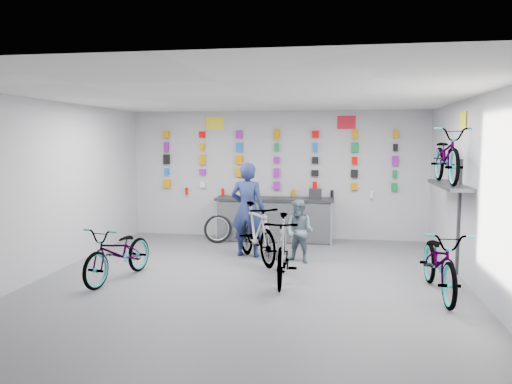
% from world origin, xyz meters
% --- Properties ---
extents(floor, '(8.00, 8.00, 0.00)m').
position_xyz_m(floor, '(0.00, 0.00, 0.00)').
color(floor, '#55555B').
rests_on(floor, ground).
extents(ceiling, '(8.00, 8.00, 0.00)m').
position_xyz_m(ceiling, '(0.00, 0.00, 3.00)').
color(ceiling, white).
rests_on(ceiling, wall_back).
extents(wall_back, '(7.00, 0.00, 7.00)m').
position_xyz_m(wall_back, '(0.00, 4.00, 1.50)').
color(wall_back, '#B4B4B6').
rests_on(wall_back, floor).
extents(wall_front, '(7.00, 0.00, 7.00)m').
position_xyz_m(wall_front, '(0.00, -4.00, 1.50)').
color(wall_front, '#B4B4B6').
rests_on(wall_front, floor).
extents(wall_left, '(0.00, 8.00, 8.00)m').
position_xyz_m(wall_left, '(-3.50, 0.00, 1.50)').
color(wall_left, '#B4B4B6').
rests_on(wall_left, floor).
extents(wall_right, '(0.00, 8.00, 8.00)m').
position_xyz_m(wall_right, '(3.50, 0.00, 1.50)').
color(wall_right, '#B4B4B6').
rests_on(wall_right, floor).
extents(counter, '(2.70, 0.66, 1.00)m').
position_xyz_m(counter, '(0.00, 3.54, 0.49)').
color(counter, black).
rests_on(counter, floor).
extents(merch_wall, '(5.56, 0.08, 1.57)m').
position_xyz_m(merch_wall, '(-0.08, 3.93, 1.80)').
color(merch_wall, orange).
rests_on(merch_wall, wall_back).
extents(wall_bracket, '(0.39, 1.90, 2.00)m').
position_xyz_m(wall_bracket, '(3.33, 1.20, 1.46)').
color(wall_bracket, '#333338').
rests_on(wall_bracket, wall_right).
extents(sign_left, '(0.42, 0.02, 0.30)m').
position_xyz_m(sign_left, '(-1.50, 3.98, 2.72)').
color(sign_left, yellow).
rests_on(sign_left, wall_back).
extents(sign_right, '(0.42, 0.02, 0.30)m').
position_xyz_m(sign_right, '(1.60, 3.98, 2.72)').
color(sign_right, red).
rests_on(sign_right, wall_back).
extents(sign_side, '(0.02, 0.40, 0.30)m').
position_xyz_m(sign_side, '(3.48, 1.20, 2.65)').
color(sign_side, yellow).
rests_on(sign_side, wall_right).
extents(bike_left, '(0.95, 1.86, 0.93)m').
position_xyz_m(bike_left, '(-2.15, -0.07, 0.47)').
color(bike_left, gray).
rests_on(bike_left, floor).
extents(bike_center, '(0.60, 1.86, 1.10)m').
position_xyz_m(bike_center, '(0.53, 0.24, 0.55)').
color(bike_center, gray).
rests_on(bike_center, floor).
extents(bike_right, '(0.74, 1.98, 1.03)m').
position_xyz_m(bike_right, '(2.94, -0.08, 0.51)').
color(bike_right, gray).
rests_on(bike_right, floor).
extents(bike_service, '(1.40, 1.88, 1.13)m').
position_xyz_m(bike_service, '(-0.10, 1.56, 0.56)').
color(bike_service, gray).
rests_on(bike_service, floor).
extents(bike_wall, '(0.63, 1.80, 0.95)m').
position_xyz_m(bike_wall, '(3.25, 1.20, 2.05)').
color(bike_wall, gray).
rests_on(bike_wall, wall_bracket).
extents(clerk, '(0.73, 0.51, 1.89)m').
position_xyz_m(clerk, '(-0.34, 1.95, 0.94)').
color(clerk, '#1A244D').
rests_on(clerk, floor).
extents(customer, '(0.72, 0.65, 1.20)m').
position_xyz_m(customer, '(0.72, 1.58, 0.60)').
color(customer, '#4F616D').
rests_on(customer, floor).
extents(spare_wheel, '(0.65, 0.27, 0.64)m').
position_xyz_m(spare_wheel, '(-1.25, 3.17, 0.31)').
color(spare_wheel, black).
rests_on(spare_wheel, floor).
extents(register, '(0.30, 0.32, 0.22)m').
position_xyz_m(register, '(0.92, 3.55, 1.11)').
color(register, black).
rests_on(register, counter).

